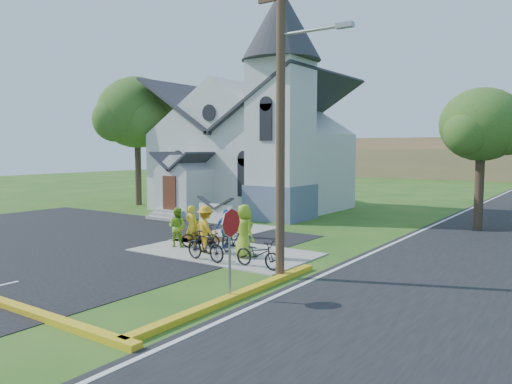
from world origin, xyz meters
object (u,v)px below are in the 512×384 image
Objects in this scene: church_sign at (215,214)px; bike_2 at (200,237)px; utility_pole at (282,105)px; cyclist_2 at (226,228)px; bike_1 at (234,241)px; cyclist_1 at (177,227)px; stop_sign at (231,235)px; cyclist_0 at (192,226)px; cyclist_4 at (244,231)px; bike_0 at (203,234)px; bike_3 at (205,246)px; bike_4 at (258,254)px; cyclist_3 at (206,229)px.

church_sign reaches higher than bike_2.
utility_pole reaches higher than cyclist_2.
church_sign is 3.11m from bike_2.
utility_pole is 5.75× the size of bike_1.
cyclist_1 is at bearing -81.56° from church_sign.
cyclist_1 is (-6.19, 4.39, -0.92)m from stop_sign.
cyclist_4 is (3.01, -0.47, 0.14)m from cyclist_0.
bike_3 reaches higher than bike_0.
bike_1 is (-3.22, 1.75, -4.83)m from utility_pole.
cyclist_1 is at bearing 79.34° from bike_4.
bike_4 is (3.03, -2.10, -0.31)m from cyclist_2.
bike_2 is 2.42m from bike_3.
bike_1 reaches higher than bike_4.
bike_4 is (4.29, -2.10, 0.05)m from bike_0.
bike_0 is 1.31m from cyclist_2.
cyclist_2 is at bearing -76.32° from bike_2.
cyclist_2 is at bearing -11.17° from cyclist_4.
bike_2 is at bearing -126.98° from bike_0.
utility_pole reaches higher than cyclist_1.
utility_pole reaches higher than stop_sign.
bike_0 is at bearing 66.69° from bike_4.
church_sign is 5.44m from bike_3.
cyclist_3 is 1.00× the size of bike_4.
bike_3 is (-0.18, -1.45, 0.02)m from bike_1.
cyclist_4 is at bearing 167.33° from cyclist_0.
cyclist_4 reaches higher than cyclist_1.
cyclist_2 is (2.28, -2.07, -0.19)m from church_sign.
bike_0 is at bearing -101.08° from cyclist_0.
utility_pole is 5.33m from cyclist_4.
cyclist_0 reaches higher than cyclist_1.
cyclist_4 reaches higher than cyclist_2.
cyclist_4 is (-2.69, 4.27, -0.74)m from stop_sign.
cyclist_3 is 1.01× the size of bike_3.
bike_2 is at bearing 11.50° from cyclist_4.
church_sign is 1.34× the size of bike_0.
bike_1 is at bearing -120.82° from bike_2.
utility_pole is at bearing 170.13° from cyclist_4.
cyclist_4 is at bearing -87.27° from bike_1.
cyclist_2 is at bearing 129.27° from stop_sign.
bike_3 is (2.22, -1.74, -0.31)m from cyclist_0.
utility_pole is 6.79m from cyclist_2.
cyclist_1 is 0.93× the size of bike_1.
cyclist_1 reaches higher than cyclist_2.
cyclist_2 is 1.99m from cyclist_4.
cyclist_1 is at bearing 164.60° from utility_pole.
stop_sign is at bearing -48.12° from church_sign.
stop_sign is 1.58× the size of cyclist_2.
utility_pole is 7.87m from bike_0.
bike_1 is (2.89, 0.06, -0.29)m from cyclist_1.
church_sign is at bearing -35.41° from cyclist_3.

